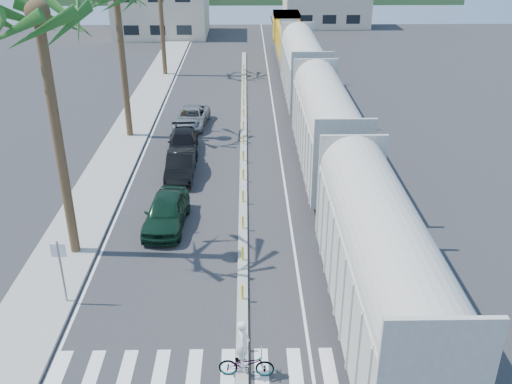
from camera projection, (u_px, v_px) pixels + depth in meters
ground at (242, 333)px, 22.07m from camera, size 140.00×140.00×0.00m
sidewalk at (135, 122)px, 44.40m from camera, size 3.00×90.00×0.15m
rails at (304, 110)px, 47.33m from camera, size 1.56×100.00×0.06m
median at (243, 145)px, 39.99m from camera, size 0.45×60.00×0.85m
crosswalk at (242, 370)px, 20.26m from camera, size 14.00×2.20×0.01m
lane_markings at (216, 123)px, 44.53m from camera, size 9.42×90.00×0.01m
freight_train at (315, 103)px, 39.36m from camera, size 3.00×60.94×5.85m
street_sign at (60, 264)px, 22.89m from camera, size 0.60×0.08×3.00m
car_lead at (166, 212)px, 29.35m from camera, size 2.56×5.16×1.68m
car_second at (181, 165)px, 34.97m from camera, size 1.74×4.71×1.54m
car_third at (183, 143)px, 38.66m from camera, size 2.63×5.16×1.42m
car_rear at (191, 117)px, 43.57m from camera, size 3.28×5.47×1.40m
cyclist at (246, 359)px, 19.73m from camera, size 0.89×2.02×2.33m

